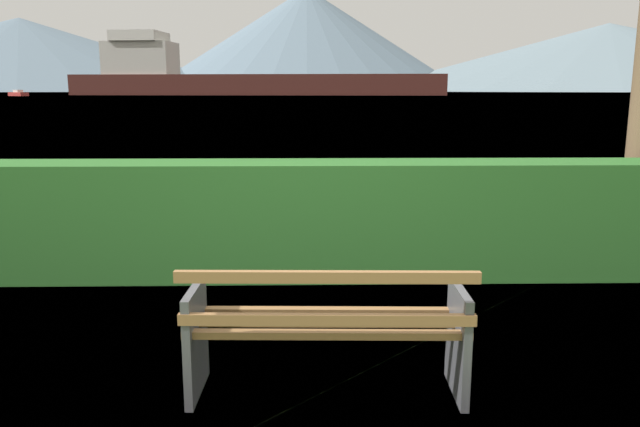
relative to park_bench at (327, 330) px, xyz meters
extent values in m
plane|color=#4C6B33|center=(0.00, 0.06, -0.43)|extent=(1400.00, 1400.00, 0.00)
plane|color=slate|center=(0.00, 309.23, -0.42)|extent=(620.00, 620.00, 0.00)
cube|color=olive|center=(0.00, -0.13, 0.02)|extent=(1.69, 0.12, 0.04)
cube|color=olive|center=(0.00, 0.06, 0.02)|extent=(1.69, 0.12, 0.04)
cube|color=olive|center=(0.01, 0.25, 0.02)|extent=(1.69, 0.12, 0.04)
cube|color=olive|center=(-0.01, -0.21, 0.14)|extent=(1.69, 0.10, 0.06)
cube|color=olive|center=(-0.01, -0.25, 0.41)|extent=(1.69, 0.10, 0.06)
cube|color=#4C4C51|center=(-0.80, 0.06, -0.09)|extent=(0.07, 0.51, 0.68)
cube|color=#4C4C51|center=(0.80, 0.01, -0.09)|extent=(0.07, 0.51, 0.68)
cube|color=#2D6B28|center=(0.00, 2.52, 0.15)|extent=(13.38, 0.66, 1.15)
cube|color=#471E19|center=(-15.01, 186.93, 2.58)|extent=(111.99, 27.23, 6.02)
cube|color=beige|center=(-50.31, 191.05, 10.41)|extent=(21.36, 15.24, 9.63)
cube|color=silver|center=(-50.31, 191.05, 16.73)|extent=(15.57, 15.99, 3.01)
cube|color=#B2332D|center=(-76.04, 164.42, 0.06)|extent=(6.56, 5.85, 0.97)
cube|color=silver|center=(-76.04, 164.42, 0.87)|extent=(2.83, 2.70, 0.65)
cone|color=slate|center=(-245.76, 554.02, 30.34)|extent=(406.76, 406.76, 61.52)
cone|color=slate|center=(0.00, 574.07, 44.31)|extent=(285.14, 285.14, 89.48)
cone|color=slate|center=(255.99, 537.75, 27.82)|extent=(426.71, 426.71, 56.50)
camera|label=1|loc=(-0.11, -3.53, 1.42)|focal=34.91mm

